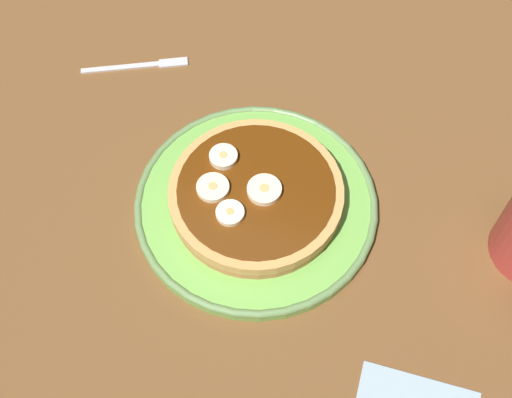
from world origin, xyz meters
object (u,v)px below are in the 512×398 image
(banana_slice_1, at_px, (230,213))
(banana_slice_2, at_px, (223,157))
(plate, at_px, (256,204))
(banana_slice_0, at_px, (266,187))
(pancake_stack, at_px, (256,197))
(banana_slice_3, at_px, (213,188))
(fork, at_px, (141,65))

(banana_slice_1, height_order, banana_slice_2, banana_slice_2)
(plate, distance_m, banana_slice_0, 0.04)
(banana_slice_0, bearing_deg, plate, -66.52)
(banana_slice_1, bearing_deg, pancake_stack, 158.89)
(banana_slice_2, bearing_deg, banana_slice_3, 6.24)
(banana_slice_3, bearing_deg, banana_slice_0, 111.74)
(banana_slice_0, bearing_deg, fork, -122.33)
(pancake_stack, height_order, banana_slice_3, banana_slice_3)
(banana_slice_0, relative_size, banana_slice_3, 1.05)
(plate, xyz_separation_m, banana_slice_0, (-0.00, 0.01, 0.03))
(banana_slice_2, distance_m, fork, 0.20)
(banana_slice_3, height_order, fork, banana_slice_3)
(plate, bearing_deg, banana_slice_2, -116.89)
(banana_slice_3, bearing_deg, plate, 111.35)
(banana_slice_3, distance_m, fork, 0.23)
(banana_slice_1, bearing_deg, fork, -132.84)
(pancake_stack, bearing_deg, banana_slice_2, -118.23)
(pancake_stack, distance_m, banana_slice_0, 0.02)
(banana_slice_2, bearing_deg, plate, 63.11)
(banana_slice_0, relative_size, banana_slice_2, 1.19)
(plate, relative_size, fork, 2.16)
(pancake_stack, distance_m, banana_slice_3, 0.05)
(fork, bearing_deg, banana_slice_3, 46.36)
(banana_slice_0, height_order, banana_slice_1, same)
(banana_slice_0, relative_size, fork, 0.30)
(pancake_stack, xyz_separation_m, banana_slice_2, (-0.02, -0.05, 0.02))
(banana_slice_2, bearing_deg, pancake_stack, 61.77)
(plate, xyz_separation_m, fork, (-0.14, -0.20, -0.01))
(plate, relative_size, banana_slice_3, 7.63)
(pancake_stack, relative_size, banana_slice_3, 5.55)
(banana_slice_1, xyz_separation_m, banana_slice_3, (-0.02, -0.03, 0.00))
(banana_slice_2, bearing_deg, banana_slice_1, 27.80)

